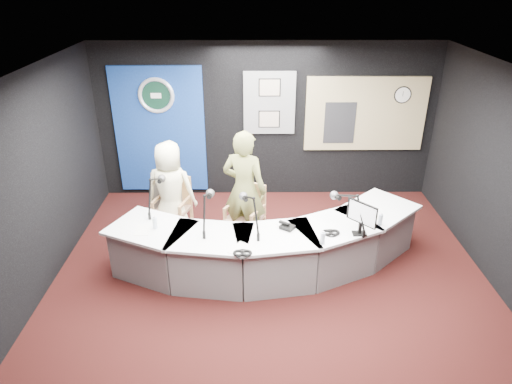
{
  "coord_description": "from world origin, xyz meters",
  "views": [
    {
      "loc": [
        -0.24,
        -4.82,
        3.89
      ],
      "look_at": [
        -0.2,
        0.8,
        1.1
      ],
      "focal_mm": 32.0,
      "sensor_mm": 36.0,
      "label": 1
    }
  ],
  "objects_px": {
    "broadcast_desk": "(267,246)",
    "armchair_right": "(245,215)",
    "armchair_left": "(172,209)",
    "person_man": "(171,191)",
    "person_woman": "(244,190)"
  },
  "relations": [
    {
      "from": "broadcast_desk",
      "to": "armchair_right",
      "type": "distance_m",
      "value": 0.76
    },
    {
      "from": "armchair_left",
      "to": "person_man",
      "type": "height_order",
      "value": "person_man"
    },
    {
      "from": "person_woman",
      "to": "armchair_right",
      "type": "bearing_deg",
      "value": -0.0
    },
    {
      "from": "armchair_right",
      "to": "person_man",
      "type": "bearing_deg",
      "value": -163.34
    },
    {
      "from": "broadcast_desk",
      "to": "armchair_left",
      "type": "xyz_separation_m",
      "value": [
        -1.46,
        0.93,
        0.09
      ]
    },
    {
      "from": "armchair_left",
      "to": "person_man",
      "type": "distance_m",
      "value": 0.32
    },
    {
      "from": "armchair_left",
      "to": "armchair_right",
      "type": "relative_size",
      "value": 0.95
    },
    {
      "from": "armchair_left",
      "to": "person_man",
      "type": "xyz_separation_m",
      "value": [
        0.0,
        0.0,
        0.32
      ]
    },
    {
      "from": "person_woman",
      "to": "person_man",
      "type": "bearing_deg",
      "value": 7.82
    },
    {
      "from": "armchair_right",
      "to": "person_man",
      "type": "distance_m",
      "value": 1.21
    },
    {
      "from": "armchair_right",
      "to": "person_man",
      "type": "relative_size",
      "value": 0.63
    },
    {
      "from": "broadcast_desk",
      "to": "armchair_left",
      "type": "bearing_deg",
      "value": 147.46
    },
    {
      "from": "broadcast_desk",
      "to": "person_man",
      "type": "distance_m",
      "value": 1.78
    },
    {
      "from": "person_man",
      "to": "person_woman",
      "type": "height_order",
      "value": "person_woman"
    },
    {
      "from": "armchair_left",
      "to": "person_man",
      "type": "relative_size",
      "value": 0.59
    }
  ]
}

